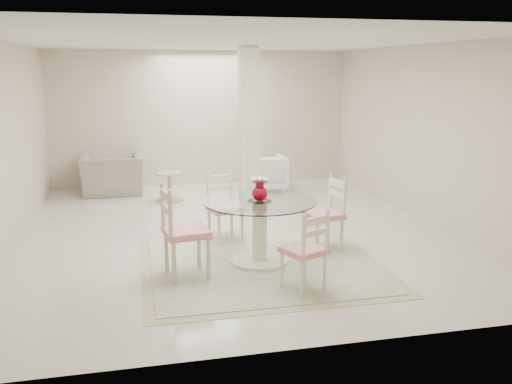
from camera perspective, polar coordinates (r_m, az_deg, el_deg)
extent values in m
plane|color=silver|center=(7.99, -2.36, -4.15)|extent=(7.00, 7.00, 0.00)
cube|color=beige|center=(11.14, -5.68, 7.72)|extent=(6.00, 0.02, 2.70)
cube|color=beige|center=(4.35, 5.79, -0.26)|extent=(6.00, 0.02, 2.70)
cube|color=beige|center=(7.76, -24.88, 4.38)|extent=(0.02, 7.00, 2.70)
cube|color=beige|center=(8.74, 17.39, 5.81)|extent=(0.02, 7.00, 2.70)
cube|color=white|center=(7.65, -2.55, 15.59)|extent=(6.00, 7.00, 0.02)
cube|color=beige|center=(9.06, -0.79, 6.62)|extent=(0.30, 0.30, 2.70)
cube|color=tan|center=(6.72, 0.38, -7.43)|extent=(2.87, 2.87, 0.01)
cube|color=beige|center=(6.72, 0.38, -7.37)|extent=(2.62, 2.62, 0.01)
cylinder|color=#EFE9C4|center=(6.71, 0.38, -7.24)|extent=(0.71, 0.71, 0.05)
cylinder|color=#EFE9C4|center=(6.59, 0.38, -4.11)|extent=(0.18, 0.18, 0.74)
cylinder|color=#EFE9C4|center=(6.50, 0.39, -1.15)|extent=(0.29, 0.29, 0.03)
cylinder|color=white|center=(6.49, 0.39, -0.97)|extent=(1.37, 1.37, 0.01)
ellipsoid|color=#9F0419|center=(6.47, 0.39, -0.15)|extent=(0.19, 0.19, 0.18)
cylinder|color=#9F0419|center=(6.45, 0.39, 0.81)|extent=(0.10, 0.10, 0.05)
cylinder|color=#9F0419|center=(6.44, 0.39, 1.13)|extent=(0.16, 0.16, 0.02)
ellipsoid|color=silver|center=(6.43, 0.39, 1.36)|extent=(0.11, 0.11, 0.05)
ellipsoid|color=silver|center=(6.47, 0.84, 1.28)|extent=(0.11, 0.11, 0.05)
ellipsoid|color=silver|center=(6.46, -0.13, 1.30)|extent=(0.11, 0.11, 0.05)
cylinder|color=#F3E5C7|center=(7.21, 5.14, -4.19)|extent=(0.04, 0.04, 0.45)
cylinder|color=#F3E5C7|center=(6.91, 6.45, -4.98)|extent=(0.04, 0.04, 0.45)
cylinder|color=#F3E5C7|center=(7.37, 7.61, -3.87)|extent=(0.04, 0.04, 0.45)
cylinder|color=#F3E5C7|center=(7.08, 9.00, -4.63)|extent=(0.04, 0.04, 0.45)
cube|color=#B51320|center=(7.07, 7.11, -2.39)|extent=(0.49, 0.49, 0.07)
cube|color=#F3E5C7|center=(7.09, 8.58, 0.34)|extent=(0.10, 0.40, 0.53)
cylinder|color=beige|center=(7.24, -3.92, -4.16)|extent=(0.04, 0.04, 0.44)
cylinder|color=beige|center=(7.37, -1.45, -3.81)|extent=(0.04, 0.04, 0.44)
cylinder|color=beige|center=(7.54, -4.95, -3.47)|extent=(0.04, 0.04, 0.44)
cylinder|color=beige|center=(7.67, -2.57, -3.15)|extent=(0.04, 0.04, 0.44)
cube|color=red|center=(7.39, -3.25, -1.75)|extent=(0.51, 0.51, 0.07)
cube|color=beige|center=(7.48, -3.87, 0.95)|extent=(0.38, 0.14, 0.52)
cylinder|color=beige|center=(6.12, -5.04, -7.10)|extent=(0.05, 0.05, 0.50)
cylinder|color=beige|center=(6.48, -6.02, -5.99)|extent=(0.05, 0.05, 0.50)
cylinder|color=beige|center=(6.03, -8.63, -7.50)|extent=(0.05, 0.05, 0.50)
cylinder|color=beige|center=(6.39, -9.40, -6.35)|extent=(0.05, 0.05, 0.50)
cube|color=red|center=(6.16, -7.35, -4.21)|extent=(0.54, 0.54, 0.08)
cube|color=beige|center=(6.02, -9.44, -1.11)|extent=(0.11, 0.44, 0.58)
cylinder|color=#F6E7CA|center=(6.11, 5.12, -7.55)|extent=(0.04, 0.04, 0.42)
cylinder|color=#F6E7CA|center=(5.91, 2.73, -8.23)|extent=(0.04, 0.04, 0.42)
cylinder|color=#F6E7CA|center=(5.89, 7.24, -8.41)|extent=(0.04, 0.04, 0.42)
cylinder|color=#F6E7CA|center=(5.68, 4.83, -9.16)|extent=(0.04, 0.04, 0.42)
cube|color=red|center=(5.81, 5.02, -6.12)|extent=(0.52, 0.52, 0.06)
cube|color=#F6E7CA|center=(5.59, 6.31, -3.66)|extent=(0.35, 0.18, 0.49)
imported|color=#A09884|center=(10.63, -14.88, 1.80)|extent=(1.17, 1.03, 0.75)
imported|color=white|center=(10.56, 0.97, 2.02)|extent=(0.75, 0.77, 0.70)
cylinder|color=tan|center=(9.92, -9.03, -0.80)|extent=(0.48, 0.48, 0.04)
cylinder|color=tan|center=(9.87, -9.08, 0.56)|extent=(0.07, 0.07, 0.46)
cylinder|color=tan|center=(9.82, -9.13, 1.96)|extent=(0.50, 0.50, 0.03)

